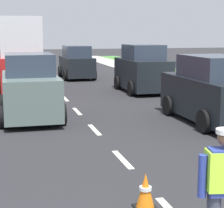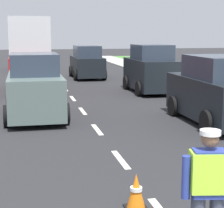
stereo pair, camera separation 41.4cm
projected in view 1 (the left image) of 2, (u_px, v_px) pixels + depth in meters
ground_plane at (50, 82)px, 23.97m from camera, size 96.00×96.00×0.00m
lane_center_line at (43, 75)px, 27.98m from camera, size 0.14×46.40×0.01m
traffic_cone_near at (145, 191)px, 6.73m from camera, size 0.36×0.36×0.60m
delivery_truck at (21, 59)px, 19.63m from camera, size 2.16×4.60×3.54m
car_parked_curbside at (213, 91)px, 13.18m from camera, size 2.09×4.32×2.13m
car_parked_far at (143, 70)px, 19.91m from camera, size 2.05×3.81×2.28m
car_oncoming_lead at (30, 89)px, 13.71m from camera, size 1.99×3.92×2.16m
car_outgoing_far at (76, 63)px, 25.91m from camera, size 1.95×3.99×2.04m
car_oncoming_third at (13, 58)px, 31.00m from camera, size 1.92×4.04×2.05m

